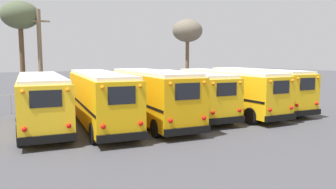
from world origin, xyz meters
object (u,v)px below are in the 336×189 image
object	(u,v)px
school_bus_5	(257,88)
utility_pole	(40,57)
school_bus_4	(227,90)
school_bus_0	(41,99)
school_bus_1	(100,97)
bare_tree_0	(187,32)
school_bus_3	(185,92)
bare_tree_1	(20,17)
school_bus_2	(152,95)

from	to	relation	value
school_bus_5	utility_pole	world-z (taller)	utility_pole
school_bus_4	school_bus_0	bearing A→B (deg)	177.15
school_bus_0	school_bus_1	world-z (taller)	school_bus_1
bare_tree_0	school_bus_3	bearing A→B (deg)	-120.21
school_bus_1	bare_tree_0	size ratio (longest dim) A/B	1.29
school_bus_1	bare_tree_1	distance (m)	13.25
school_bus_1	school_bus_5	size ratio (longest dim) A/B	1.05
school_bus_0	bare_tree_1	world-z (taller)	bare_tree_1
school_bus_4	bare_tree_0	distance (m)	13.39
school_bus_5	bare_tree_1	xyz separation A→B (m)	(-16.53, 10.53, 5.74)
school_bus_3	utility_pole	size ratio (longest dim) A/B	1.29
utility_pole	bare_tree_1	world-z (taller)	bare_tree_1
bare_tree_0	school_bus_0	bearing A→B (deg)	-145.09
school_bus_5	bare_tree_1	bearing A→B (deg)	147.50
school_bus_4	bare_tree_1	world-z (taller)	bare_tree_1
school_bus_1	school_bus_5	xyz separation A→B (m)	(12.80, 0.83, -0.03)
school_bus_4	bare_tree_0	xyz separation A→B (m)	(3.34, 11.90, 5.15)
bare_tree_1	school_bus_0	bearing A→B (deg)	-87.07
school_bus_2	school_bus_5	world-z (taller)	school_bus_2
school_bus_0	school_bus_3	bearing A→B (deg)	0.16
school_bus_0	school_bus_5	distance (m)	16.00
school_bus_2	school_bus_3	size ratio (longest dim) A/B	0.96
school_bus_2	school_bus_4	distance (m)	6.45
school_bus_4	school_bus_5	bearing A→B (deg)	6.89
school_bus_2	bare_tree_0	xyz separation A→B (m)	(9.74, 12.73, 5.09)
school_bus_0	school_bus_4	size ratio (longest dim) A/B	0.99
school_bus_3	bare_tree_0	bearing A→B (deg)	59.79
school_bus_1	school_bus_3	world-z (taller)	school_bus_1
school_bus_1	school_bus_2	world-z (taller)	school_bus_2
utility_pole	bare_tree_1	distance (m)	3.72
school_bus_0	school_bus_3	size ratio (longest dim) A/B	1.01
school_bus_5	school_bus_0	bearing A→B (deg)	179.10
school_bus_1	school_bus_4	world-z (taller)	school_bus_1
school_bus_2	bare_tree_1	world-z (taller)	bare_tree_1
school_bus_1	bare_tree_0	bearing A→B (deg)	43.66
school_bus_1	school_bus_4	size ratio (longest dim) A/B	1.00
school_bus_3	bare_tree_0	distance (m)	14.00
school_bus_3	school_bus_5	distance (m)	6.41
school_bus_1	school_bus_2	bearing A→B (deg)	-6.78
school_bus_1	utility_pole	size ratio (longest dim) A/B	1.31
school_bus_3	school_bus_4	bearing A→B (deg)	-11.74
school_bus_1	school_bus_0	bearing A→B (deg)	161.26
school_bus_0	utility_pole	distance (m)	9.66
school_bus_4	utility_pole	world-z (taller)	utility_pole
school_bus_1	school_bus_3	xyz separation A→B (m)	(6.40, 1.11, -0.07)
bare_tree_0	bare_tree_1	size ratio (longest dim) A/B	0.93
school_bus_0	school_bus_1	xyz separation A→B (m)	(3.20, -1.09, 0.07)
bare_tree_0	utility_pole	bearing A→B (deg)	-172.71
school_bus_1	bare_tree_1	bearing A→B (deg)	108.15
school_bus_4	bare_tree_1	distance (m)	18.16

